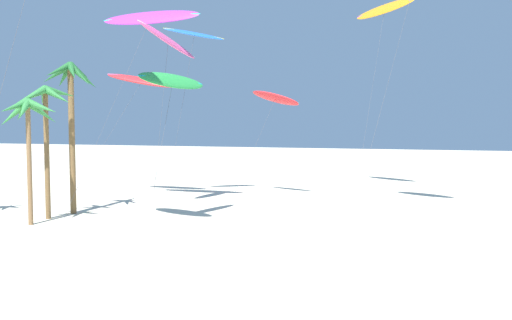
# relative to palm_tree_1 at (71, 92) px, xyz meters

# --- Properties ---
(palm_tree_1) EXTENTS (4.16, 4.60, 10.92)m
(palm_tree_1) POSITION_rel_palm_tree_1_xyz_m (0.00, 0.00, 0.00)
(palm_tree_1) COLOR brown
(palm_tree_1) RESTS_ON ground
(palm_tree_2) EXTENTS (4.10, 4.36, 8.12)m
(palm_tree_2) POSITION_rel_palm_tree_1_xyz_m (0.23, -4.51, -1.83)
(palm_tree_2) COLOR olive
(palm_tree_2) RESTS_ON ground
(palm_tree_3) EXTENTS (3.65, 4.03, 9.09)m
(palm_tree_3) POSITION_rel_palm_tree_1_xyz_m (-0.23, -2.34, -1.30)
(palm_tree_3) COLOR brown
(palm_tree_3) RESTS_ON ground
(flying_kite_1) EXTENTS (6.56, 11.19, 18.50)m
(flying_kite_1) POSITION_rel_palm_tree_1_xyz_m (19.52, 21.55, 8.77)
(flying_kite_1) COLOR orange
(flying_kite_1) RESTS_ON ground
(flying_kite_2) EXTENTS (2.44, 7.19, 9.89)m
(flying_kite_2) POSITION_rel_palm_tree_1_xyz_m (8.74, -1.12, 0.47)
(flying_kite_2) COLOR green
(flying_kite_2) RESTS_ON ground
(flying_kite_4) EXTENTS (4.93, 11.13, 9.91)m
(flying_kite_4) POSITION_rel_palm_tree_1_xyz_m (10.95, 13.81, 0.04)
(flying_kite_4) COLOR red
(flying_kite_4) RESTS_ON ground
(flying_kite_7) EXTENTS (4.90, 6.13, 14.97)m
(flying_kite_7) POSITION_rel_palm_tree_1_xyz_m (4.48, 10.86, 5.54)
(flying_kite_7) COLOR blue
(flying_kite_7) RESTS_ON ground
(flying_kite_8) EXTENTS (8.47, 8.99, 15.43)m
(flying_kite_8) POSITION_rel_palm_tree_1_xyz_m (3.42, 5.29, 5.98)
(flying_kite_8) COLOR purple
(flying_kite_8) RESTS_ON ground
(flying_kite_10) EXTENTS (2.21, 7.39, 14.27)m
(flying_kite_10) POSITION_rel_palm_tree_1_xyz_m (5.35, 4.57, 4.01)
(flying_kite_10) COLOR #EA5193
(flying_kite_10) RESTS_ON ground
(flying_kite_11) EXTENTS (6.87, 8.77, 11.40)m
(flying_kite_11) POSITION_rel_palm_tree_1_xyz_m (-0.33, 10.07, 1.59)
(flying_kite_11) COLOR red
(flying_kite_11) RESTS_ON ground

